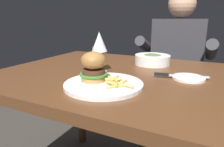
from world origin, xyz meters
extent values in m
cube|color=#56331C|center=(0.00, 0.00, 0.72)|extent=(1.24, 0.87, 0.04)
cylinder|color=#56331C|center=(-0.56, 0.37, 0.35)|extent=(0.06, 0.06, 0.70)
cylinder|color=white|center=(-0.04, -0.21, 0.75)|extent=(0.29, 0.29, 0.01)
cylinder|color=#B78447|center=(-0.08, -0.20, 0.77)|extent=(0.10, 0.10, 0.02)
cylinder|color=#38842D|center=(-0.08, -0.20, 0.78)|extent=(0.11, 0.11, 0.01)
cylinder|color=#4C2D1E|center=(-0.08, -0.20, 0.79)|extent=(0.09, 0.09, 0.02)
ellipsoid|color=#9C6A35|center=(-0.08, -0.20, 0.83)|extent=(0.10, 0.10, 0.07)
cylinder|color=#CCB78C|center=(-0.08, -0.20, 0.86)|extent=(0.00, 0.00, 0.05)
cylinder|color=#EABC5B|center=(0.03, -0.19, 0.76)|extent=(0.01, 0.07, 0.01)
cylinder|color=#EABC5B|center=(0.02, -0.21, 0.76)|extent=(0.04, 0.07, 0.01)
cylinder|color=#E0B251|center=(0.06, -0.22, 0.76)|extent=(0.06, 0.02, 0.01)
cylinder|color=#E0B251|center=(0.01, -0.21, 0.76)|extent=(0.06, 0.02, 0.01)
cylinder|color=gold|center=(0.00, -0.19, 0.77)|extent=(0.06, 0.02, 0.01)
cylinder|color=#E0B251|center=(0.00, -0.18, 0.77)|extent=(0.01, 0.07, 0.01)
cylinder|color=#E0B251|center=(0.03, -0.24, 0.76)|extent=(0.05, 0.05, 0.01)
cylinder|color=#E0B251|center=(-0.01, -0.18, 0.76)|extent=(0.06, 0.02, 0.01)
cylinder|color=gold|center=(0.01, -0.23, 0.77)|extent=(0.05, 0.02, 0.01)
cylinder|color=#EABC5B|center=(0.00, -0.20, 0.77)|extent=(0.05, 0.03, 0.01)
cylinder|color=gold|center=(0.02, -0.21, 0.77)|extent=(0.03, 0.04, 0.01)
cylinder|color=silver|center=(-0.15, -0.03, 0.74)|extent=(0.07, 0.07, 0.00)
cylinder|color=silver|center=(-0.15, -0.03, 0.79)|extent=(0.01, 0.01, 0.09)
cone|color=silver|center=(-0.15, -0.03, 0.88)|extent=(0.07, 0.07, 0.09)
cylinder|color=white|center=(0.24, 0.03, 0.74)|extent=(0.13, 0.13, 0.01)
cube|color=silver|center=(0.24, 0.03, 0.75)|extent=(0.16, 0.05, 0.00)
cube|color=black|center=(0.13, 0.00, 0.76)|extent=(0.06, 0.03, 0.01)
cylinder|color=white|center=(0.03, 0.23, 0.77)|extent=(0.19, 0.19, 0.05)
ellipsoid|color=#4C662D|center=(0.03, 0.23, 0.79)|extent=(0.10, 0.10, 0.02)
cube|color=#282833|center=(0.09, 0.71, 0.23)|extent=(0.30, 0.22, 0.46)
cube|color=#333338|center=(0.09, 0.71, 0.72)|extent=(0.36, 0.20, 0.52)
sphere|color=tan|center=(0.09, 0.71, 1.08)|extent=(0.19, 0.19, 0.19)
cylinder|color=#333338|center=(-0.13, 0.63, 0.78)|extent=(0.07, 0.34, 0.18)
cylinder|color=#333338|center=(0.31, 0.63, 0.78)|extent=(0.07, 0.34, 0.18)
camera|label=1|loc=(0.30, -0.82, 0.98)|focal=32.00mm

